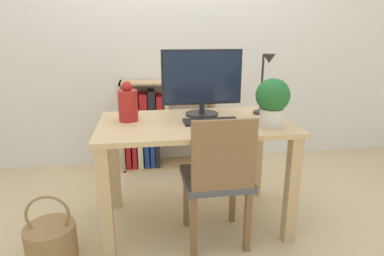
# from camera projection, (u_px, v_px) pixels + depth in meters

# --- Properties ---
(ground_plane) EXTENTS (10.00, 10.00, 0.00)m
(ground_plane) POSITION_uv_depth(u_px,v_px,m) (194.00, 221.00, 2.26)
(ground_plane) COLOR #CCB284
(wall_back) EXTENTS (8.00, 0.05, 2.60)m
(wall_back) POSITION_uv_depth(u_px,v_px,m) (174.00, 31.00, 3.06)
(wall_back) COLOR silver
(wall_back) RESTS_ON ground_plane
(desk) EXTENTS (1.21, 0.73, 0.73)m
(desk) POSITION_uv_depth(u_px,v_px,m) (194.00, 142.00, 2.10)
(desk) COLOR tan
(desk) RESTS_ON ground_plane
(monitor) EXTENTS (0.55, 0.23, 0.44)m
(monitor) POSITION_uv_depth(u_px,v_px,m) (202.00, 81.00, 2.16)
(monitor) COLOR #232326
(monitor) RESTS_ON desk
(keyboard) EXTENTS (0.35, 0.14, 0.02)m
(keyboard) POSITION_uv_depth(u_px,v_px,m) (211.00, 121.00, 2.03)
(keyboard) COLOR black
(keyboard) RESTS_ON desk
(vase) EXTENTS (0.12, 0.12, 0.26)m
(vase) POSITION_uv_depth(u_px,v_px,m) (128.00, 104.00, 2.05)
(vase) COLOR #B2231E
(vase) RESTS_ON desk
(desk_lamp) EXTENTS (0.10, 0.19, 0.42)m
(desk_lamp) POSITION_uv_depth(u_px,v_px,m) (265.00, 78.00, 2.14)
(desk_lamp) COLOR #2D2D33
(desk_lamp) RESTS_ON desk
(potted_plant) EXTENTS (0.20, 0.20, 0.29)m
(potted_plant) POSITION_uv_depth(u_px,v_px,m) (272.00, 100.00, 1.90)
(potted_plant) COLOR silver
(potted_plant) RESTS_ON desk
(chair) EXTENTS (0.40, 0.40, 0.84)m
(chair) POSITION_uv_depth(u_px,v_px,m) (218.00, 177.00, 1.90)
(chair) COLOR #4C4C51
(chair) RESTS_ON ground_plane
(bookshelf) EXTENTS (0.88, 0.28, 0.85)m
(bookshelf) POSITION_uv_depth(u_px,v_px,m) (152.00, 126.00, 3.11)
(bookshelf) COLOR tan
(bookshelf) RESTS_ON ground_plane
(basket) EXTENTS (0.29, 0.29, 0.41)m
(basket) POSITION_uv_depth(u_px,v_px,m) (51.00, 241.00, 1.86)
(basket) COLOR #997547
(basket) RESTS_ON ground_plane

